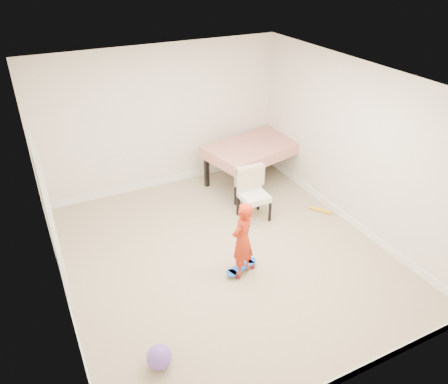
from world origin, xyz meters
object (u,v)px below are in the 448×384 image
child (242,242)px  balloon (159,357)px  skateboard (241,268)px  dining_table (252,164)px  dining_chair (254,195)px

child → balloon: (-1.53, -0.95, -0.42)m
skateboard → child: (-0.03, -0.06, 0.52)m
dining_table → skateboard: bearing=-135.6°
dining_table → dining_chair: size_ratio=1.90×
balloon → dining_chair: bearing=41.4°
dining_table → child: (-1.46, -2.27, 0.16)m
skateboard → child: size_ratio=0.49×
skateboard → balloon: balloon is taller
skateboard → dining_table: bearing=39.9°
dining_chair → child: size_ratio=0.80×
skateboard → child: child is taller
dining_table → dining_chair: 1.25m
dining_table → skateboard: 2.65m
child → dining_chair: bearing=-156.0°
dining_chair → balloon: dining_chair is taller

